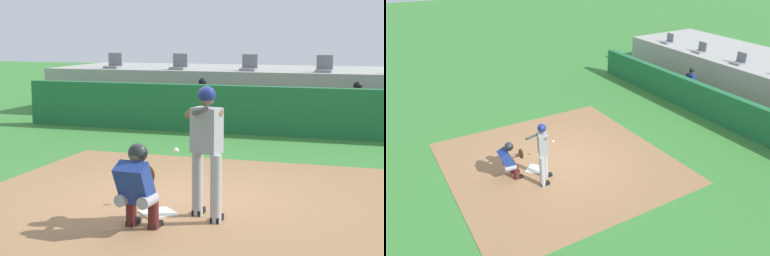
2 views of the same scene
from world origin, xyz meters
TOP-DOWN VIEW (x-y plane):
  - ground_plane at (0.00, 0.00)m, footprint 80.00×80.00m
  - dirt_infield at (0.00, 0.00)m, footprint 6.40×6.40m
  - home_plate at (0.00, -0.80)m, footprint 0.62×0.62m
  - batter_at_plate at (0.69, -0.82)m, footprint 0.61×0.85m
  - catcher_crouched at (0.01, -1.52)m, footprint 0.50×1.73m
  - dugout_wall at (0.00, 6.50)m, footprint 13.00×0.30m
  - dugout_bench at (0.00, 7.50)m, footprint 11.80×0.44m
  - dugout_player_0 at (-1.91, 7.34)m, footprint 0.49×0.70m
  - dugout_player_1 at (2.13, 7.34)m, footprint 0.49×0.70m
  - stands_platform at (0.00, 10.90)m, footprint 15.00×4.40m
  - stadium_seat_0 at (-5.42, 9.38)m, footprint 0.46×0.46m
  - stadium_seat_1 at (-3.25, 9.38)m, footprint 0.46×0.46m
  - stadium_seat_2 at (-1.08, 9.38)m, footprint 0.46×0.46m
  - stadium_seat_3 at (1.08, 9.38)m, footprint 0.46×0.46m

SIDE VIEW (x-z plane):
  - ground_plane at x=0.00m, z-range 0.00..0.00m
  - dirt_infield at x=0.00m, z-range 0.00..0.01m
  - home_plate at x=0.00m, z-range 0.01..0.04m
  - dugout_bench at x=0.00m, z-range 0.00..0.45m
  - dugout_wall at x=0.00m, z-range 0.00..1.20m
  - catcher_crouched at x=0.01m, z-range 0.05..1.17m
  - dugout_player_0 at x=-1.91m, z-range 0.02..1.32m
  - dugout_player_1 at x=2.13m, z-range 0.02..1.32m
  - stands_platform at x=0.00m, z-range 0.00..1.40m
  - batter_at_plate at x=0.69m, z-range 0.13..1.94m
  - stadium_seat_0 at x=-5.42m, z-range 1.29..1.77m
  - stadium_seat_1 at x=-3.25m, z-range 1.29..1.77m
  - stadium_seat_2 at x=-1.08m, z-range 1.29..1.77m
  - stadium_seat_3 at x=1.08m, z-range 1.29..1.77m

